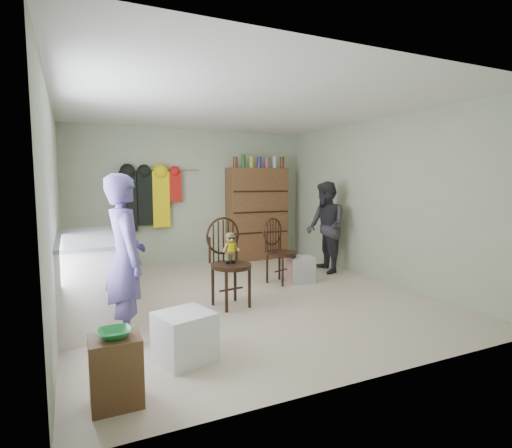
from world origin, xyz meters
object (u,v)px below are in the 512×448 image
chair_far (278,248)px  counter (88,276)px  chair_front (229,257)px  dresser (257,213)px

chair_far → counter: bearing=167.7°
counter → chair_front: chair_front is taller
chair_far → dresser: bearing=52.6°
chair_front → dresser: dresser is taller
counter → chair_far: bearing=9.8°
counter → chair_far: chair_far is taller
counter → chair_far: (2.70, 0.47, 0.06)m
counter → dresser: size_ratio=0.91×
counter → dresser: dresser is taller
dresser → counter: bearing=-144.3°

